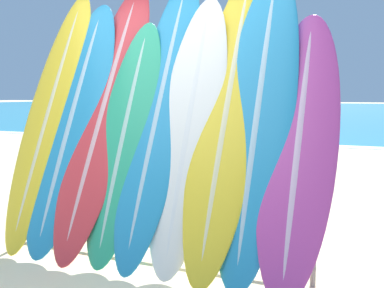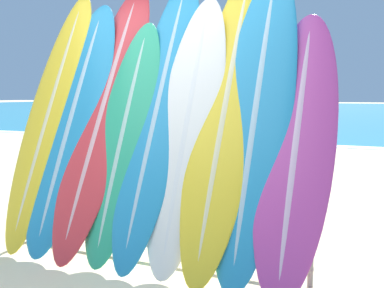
{
  "view_description": "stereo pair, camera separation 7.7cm",
  "coord_description": "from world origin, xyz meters",
  "px_view_note": "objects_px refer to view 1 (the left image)",
  "views": [
    {
      "loc": [
        1.81,
        -2.4,
        1.33
      ],
      "look_at": [
        0.15,
        1.51,
        0.86
      ],
      "focal_mm": 42.0,
      "sensor_mm": 36.0,
      "label": 1
    },
    {
      "loc": [
        1.88,
        -2.37,
        1.33
      ],
      "look_at": [
        0.15,
        1.51,
        0.86
      ],
      "focal_mm": 42.0,
      "sensor_mm": 36.0,
      "label": 2
    }
  ],
  "objects_px": {
    "surfboard_slot_3": "(125,137)",
    "surfboard_slot_7": "(258,115)",
    "surfboard_slot_0": "(51,114)",
    "surfboard_slot_4": "(160,111)",
    "surfboard_slot_6": "(228,113)",
    "person_near_water": "(292,117)",
    "surfboard_slot_8": "(299,145)",
    "surfboard_slot_5": "(189,127)",
    "surfboard_rack": "(153,204)",
    "surfboard_slot_2": "(105,111)",
    "surfboard_slot_1": "(73,121)"
  },
  "relations": [
    {
      "from": "surfboard_slot_3",
      "to": "surfboard_slot_7",
      "type": "bearing_deg",
      "value": 5.16
    },
    {
      "from": "surfboard_slot_0",
      "to": "surfboard_slot_4",
      "type": "relative_size",
      "value": 0.97
    },
    {
      "from": "surfboard_slot_3",
      "to": "surfboard_slot_6",
      "type": "xyz_separation_m",
      "value": [
        0.84,
        0.11,
        0.2
      ]
    },
    {
      "from": "surfboard_slot_7",
      "to": "person_near_water",
      "type": "xyz_separation_m",
      "value": [
        -0.55,
        4.34,
        -0.23
      ]
    },
    {
      "from": "surfboard_slot_6",
      "to": "surfboard_slot_8",
      "type": "relative_size",
      "value": 1.21
    },
    {
      "from": "surfboard_slot_5",
      "to": "surfboard_slot_7",
      "type": "relative_size",
      "value": 0.91
    },
    {
      "from": "surfboard_slot_3",
      "to": "surfboard_slot_6",
      "type": "distance_m",
      "value": 0.87
    },
    {
      "from": "surfboard_rack",
      "to": "surfboard_slot_3",
      "type": "height_order",
      "value": "surfboard_slot_3"
    },
    {
      "from": "surfboard_slot_6",
      "to": "person_near_water",
      "type": "relative_size",
      "value": 1.37
    },
    {
      "from": "surfboard_rack",
      "to": "surfboard_slot_0",
      "type": "height_order",
      "value": "surfboard_slot_0"
    },
    {
      "from": "surfboard_rack",
      "to": "surfboard_slot_7",
      "type": "relative_size",
      "value": 1.08
    },
    {
      "from": "surfboard_slot_2",
      "to": "surfboard_slot_5",
      "type": "relative_size",
      "value": 1.11
    },
    {
      "from": "surfboard_slot_5",
      "to": "surfboard_slot_6",
      "type": "relative_size",
      "value": 0.9
    },
    {
      "from": "surfboard_slot_4",
      "to": "surfboard_slot_6",
      "type": "distance_m",
      "value": 0.58
    },
    {
      "from": "surfboard_rack",
      "to": "surfboard_slot_0",
      "type": "distance_m",
      "value": 1.31
    },
    {
      "from": "surfboard_slot_5",
      "to": "surfboard_slot_6",
      "type": "xyz_separation_m",
      "value": [
        0.29,
        0.07,
        0.12
      ]
    },
    {
      "from": "surfboard_slot_6",
      "to": "surfboard_slot_8",
      "type": "xyz_separation_m",
      "value": [
        0.56,
        -0.09,
        -0.21
      ]
    },
    {
      "from": "surfboard_slot_3",
      "to": "surfboard_slot_0",
      "type": "bearing_deg",
      "value": 174.24
    },
    {
      "from": "surfboard_slot_0",
      "to": "person_near_water",
      "type": "bearing_deg",
      "value": 72.73
    },
    {
      "from": "surfboard_slot_3",
      "to": "surfboard_slot_7",
      "type": "height_order",
      "value": "surfboard_slot_7"
    },
    {
      "from": "surfboard_slot_7",
      "to": "surfboard_slot_8",
      "type": "bearing_deg",
      "value": -14.45
    },
    {
      "from": "surfboard_slot_1",
      "to": "surfboard_slot_2",
      "type": "bearing_deg",
      "value": 11.75
    },
    {
      "from": "surfboard_slot_1",
      "to": "surfboard_slot_7",
      "type": "bearing_deg",
      "value": 1.36
    },
    {
      "from": "surfboard_slot_7",
      "to": "person_near_water",
      "type": "height_order",
      "value": "surfboard_slot_7"
    },
    {
      "from": "surfboard_slot_3",
      "to": "surfboard_slot_4",
      "type": "bearing_deg",
      "value": 23.14
    },
    {
      "from": "surfboard_rack",
      "to": "surfboard_slot_2",
      "type": "distance_m",
      "value": 0.92
    },
    {
      "from": "person_near_water",
      "to": "surfboard_rack",
      "type": "bearing_deg",
      "value": 13.45
    },
    {
      "from": "surfboard_slot_6",
      "to": "surfboard_slot_5",
      "type": "bearing_deg",
      "value": -167.06
    },
    {
      "from": "person_near_water",
      "to": "surfboard_slot_0",
      "type": "bearing_deg",
      "value": -0.51
    },
    {
      "from": "surfboard_slot_1",
      "to": "surfboard_slot_5",
      "type": "bearing_deg",
      "value": -0.8
    },
    {
      "from": "surfboard_slot_1",
      "to": "surfboard_slot_2",
      "type": "height_order",
      "value": "surfboard_slot_2"
    },
    {
      "from": "surfboard_slot_2",
      "to": "surfboard_slot_6",
      "type": "xyz_separation_m",
      "value": [
        1.11,
        -0.01,
        0.0
      ]
    },
    {
      "from": "surfboard_rack",
      "to": "surfboard_slot_6",
      "type": "height_order",
      "value": "surfboard_slot_6"
    },
    {
      "from": "surfboard_slot_1",
      "to": "surfboard_slot_4",
      "type": "xyz_separation_m",
      "value": [
        0.83,
        0.05,
        0.1
      ]
    },
    {
      "from": "surfboard_slot_0",
      "to": "person_near_water",
      "type": "height_order",
      "value": "surfboard_slot_0"
    },
    {
      "from": "surfboard_slot_6",
      "to": "person_near_water",
      "type": "height_order",
      "value": "surfboard_slot_6"
    },
    {
      "from": "surfboard_slot_1",
      "to": "surfboard_slot_7",
      "type": "height_order",
      "value": "surfboard_slot_7"
    },
    {
      "from": "surfboard_slot_7",
      "to": "surfboard_slot_8",
      "type": "distance_m",
      "value": 0.38
    },
    {
      "from": "surfboard_slot_8",
      "to": "surfboard_slot_7",
      "type": "bearing_deg",
      "value": 165.55
    },
    {
      "from": "surfboard_slot_8",
      "to": "surfboard_slot_1",
      "type": "bearing_deg",
      "value": 178.77
    },
    {
      "from": "surfboard_slot_3",
      "to": "surfboard_rack",
      "type": "bearing_deg",
      "value": -7.79
    },
    {
      "from": "surfboard_rack",
      "to": "surfboard_slot_1",
      "type": "relative_size",
      "value": 1.16
    },
    {
      "from": "surfboard_slot_3",
      "to": "surfboard_slot_6",
      "type": "bearing_deg",
      "value": 7.42
    },
    {
      "from": "surfboard_slot_2",
      "to": "surfboard_slot_3",
      "type": "xyz_separation_m",
      "value": [
        0.27,
        -0.12,
        -0.2
      ]
    },
    {
      "from": "surfboard_slot_0",
      "to": "surfboard_slot_4",
      "type": "bearing_deg",
      "value": 1.5
    },
    {
      "from": "surfboard_rack",
      "to": "person_near_water",
      "type": "xyz_separation_m",
      "value": [
        0.26,
        4.48,
        0.49
      ]
    },
    {
      "from": "surfboard_slot_1",
      "to": "surfboard_slot_6",
      "type": "distance_m",
      "value": 1.41
    },
    {
      "from": "person_near_water",
      "to": "surfboard_slot_6",
      "type": "bearing_deg",
      "value": 20.89
    },
    {
      "from": "surfboard_slot_2",
      "to": "surfboard_slot_8",
      "type": "distance_m",
      "value": 1.68
    },
    {
      "from": "surfboard_slot_3",
      "to": "surfboard_slot_8",
      "type": "distance_m",
      "value": 1.4
    }
  ]
}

